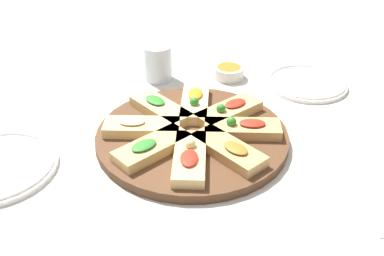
{
  "coord_description": "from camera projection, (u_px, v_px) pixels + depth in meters",
  "views": [
    {
      "loc": [
        -0.38,
        -0.7,
        0.54
      ],
      "look_at": [
        0.0,
        0.0,
        0.03
      ],
      "focal_mm": 42.0,
      "sensor_mm": 36.0,
      "label": 1
    }
  ],
  "objects": [
    {
      "name": "ground_plane",
      "position": [
        192.0,
        140.0,
        0.96
      ],
      "size": [
        3.0,
        3.0,
        0.0
      ],
      "primitive_type": "plane",
      "color": "beige"
    },
    {
      "name": "plate_right",
      "position": [
        307.0,
        82.0,
        1.18
      ],
      "size": [
        0.21,
        0.21,
        0.02
      ],
      "color": "white",
      "rests_on": "ground_plane"
    },
    {
      "name": "focaccia_slice_7",
      "position": [
        228.0,
        150.0,
        0.88
      ],
      "size": [
        0.1,
        0.17,
        0.03
      ],
      "color": "tan",
      "rests_on": "serving_board"
    },
    {
      "name": "focaccia_slice_3",
      "position": [
        160.0,
        109.0,
        1.01
      ],
      "size": [
        0.09,
        0.17,
        0.03
      ],
      "color": "#DBB775",
      "rests_on": "serving_board"
    },
    {
      "name": "focaccia_slice_5",
      "position": [
        152.0,
        147.0,
        0.88
      ],
      "size": [
        0.17,
        0.1,
        0.03
      ],
      "color": "tan",
      "rests_on": "serving_board"
    },
    {
      "name": "serving_board",
      "position": [
        192.0,
        136.0,
        0.96
      ],
      "size": [
        0.41,
        0.41,
        0.02
      ],
      "primitive_type": "cylinder",
      "color": "#51331E",
      "rests_on": "ground_plane"
    },
    {
      "name": "dipping_bowl",
      "position": [
        229.0,
        72.0,
        1.21
      ],
      "size": [
        0.08,
        0.08,
        0.03
      ],
      "color": "silver",
      "rests_on": "ground_plane"
    },
    {
      "name": "focaccia_slice_6",
      "position": [
        190.0,
        157.0,
        0.86
      ],
      "size": [
        0.13,
        0.17,
        0.04
      ],
      "color": "#DBB775",
      "rests_on": "serving_board"
    },
    {
      "name": "focaccia_slice_2",
      "position": [
        195.0,
        103.0,
        1.03
      ],
      "size": [
        0.14,
        0.17,
        0.04
      ],
      "color": "#E5C689",
      "rests_on": "serving_board"
    },
    {
      "name": "focaccia_slice_0",
      "position": [
        243.0,
        128.0,
        0.94
      ],
      "size": [
        0.17,
        0.13,
        0.04
      ],
      "color": "tan",
      "rests_on": "serving_board"
    },
    {
      "name": "focaccia_slice_4",
      "position": [
        141.0,
        127.0,
        0.95
      ],
      "size": [
        0.17,
        0.13,
        0.03
      ],
      "color": "#DBB775",
      "rests_on": "serving_board"
    },
    {
      "name": "water_glass",
      "position": [
        158.0,
        63.0,
        1.18
      ],
      "size": [
        0.07,
        0.07,
        0.1
      ],
      "primitive_type": "cylinder",
      "color": "silver",
      "rests_on": "ground_plane"
    },
    {
      "name": "focaccia_slice_1",
      "position": [
        229.0,
        111.0,
        1.0
      ],
      "size": [
        0.17,
        0.09,
        0.04
      ],
      "color": "tan",
      "rests_on": "serving_board"
    }
  ]
}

